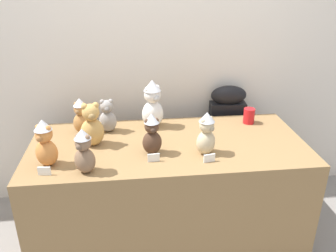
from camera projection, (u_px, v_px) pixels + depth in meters
The scene contains 15 objects.
wall_back at pixel (158, 38), 2.63m from camera, with size 7.00×0.08×2.60m, color silver.
display_table at pixel (168, 191), 2.42m from camera, with size 1.77×0.80×0.75m, color olive.
instrument_case at pixel (225, 140), 2.92m from camera, with size 0.29×0.14×0.95m.
teddy_bear_caramel at pixel (81, 116), 2.36m from camera, with size 0.14×0.13×0.25m.
teddy_bear_honey at pixel (92, 126), 2.19m from camera, with size 0.17×0.15×0.29m.
teddy_bear_ginger at pixel (45, 143), 1.96m from camera, with size 0.16×0.15×0.28m.
teddy_bear_snow at pixel (153, 104), 2.44m from camera, with size 0.20×0.19×0.34m.
teddy_bear_sand at pixel (206, 134), 2.09m from camera, with size 0.16×0.15×0.27m.
teddy_bear_cocoa at pixel (152, 134), 2.09m from camera, with size 0.13×0.12×0.26m.
teddy_bear_mocha at pixel (84, 152), 1.90m from camera, with size 0.15×0.14×0.26m.
teddy_bear_ash at pixel (107, 117), 2.39m from camera, with size 0.13×0.11×0.23m.
party_cup_red at pixel (249, 116), 2.54m from camera, with size 0.08×0.08×0.11m, color red.
name_card_front_left at pixel (209, 158), 2.04m from camera, with size 0.07×0.01×0.05m, color white.
name_card_front_middle at pixel (154, 158), 2.04m from camera, with size 0.07×0.01×0.05m, color white.
name_card_front_right at pixel (44, 171), 1.91m from camera, with size 0.07×0.01×0.05m, color white.
Camera 1 is at (-0.24, -1.76, 1.78)m, focal length 37.69 mm.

